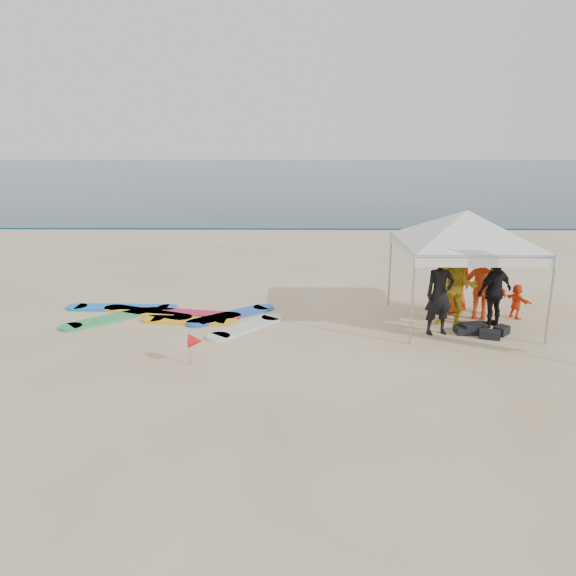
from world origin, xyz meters
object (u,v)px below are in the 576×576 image
Objects in this scene: person_orange_a at (482,283)px; canopy_tent at (468,211)px; person_yellow at (457,287)px; marker_pennant at (196,341)px; person_seated at (517,301)px; person_black_b at (495,291)px; person_black_a at (439,294)px; surfboard_spread at (174,316)px; person_orange_b at (454,277)px.

canopy_tent is at bearing 48.87° from person_orange_a.
person_yellow is 2.99× the size of marker_pennant.
person_seated is (1.70, 0.59, -0.51)m from person_yellow.
person_black_b is at bearing 105.15° from person_seated.
person_black_a is 1.77m from person_orange_a.
person_seated reaches higher than surfboard_spread.
person_orange_a is 7.80m from surfboard_spread.
surfboard_spread is (-8.68, -0.04, -0.41)m from person_seated.
person_orange_a is at bearing 30.56° from canopy_tent.
person_black_a is at bearing 94.37° from person_seated.
canopy_tent is (-1.54, -0.40, 2.33)m from person_seated.
person_yellow is 0.35× the size of surfboard_spread.
marker_pennant is 0.12× the size of surfboard_spread.
canopy_tent is 7.65m from surfboard_spread.
person_seated is (0.82, 0.65, -0.43)m from person_black_b.
person_yellow is 0.89m from person_black_b.
person_yellow reaches higher than marker_pennant.
canopy_tent reaches higher than marker_pennant.
person_orange_a reaches higher than person_black_b.
person_seated reaches higher than marker_pennant.
person_orange_a is at bearing -107.21° from person_black_b.
marker_pennant is at bearing -70.10° from surfboard_spread.
person_black_b is at bearing -4.43° from surfboard_spread.
person_black_a is 0.45× the size of canopy_tent.
person_black_a reaches higher than person_seated.
person_orange_a is 1.06m from person_seated.
canopy_tent reaches higher than surfboard_spread.
person_orange_b reaches higher than marker_pennant.
marker_pennant is at bearing 42.89° from person_orange_a.
person_orange_a is at bearing 43.83° from person_yellow.
person_black_a reaches higher than person_black_b.
person_orange_b is (0.78, 1.63, 0.00)m from person_black_a.
person_yellow is 1.83m from canopy_tent.
person_yellow is at bearing 32.49° from person_black_a.
person_black_b is 2.05m from canopy_tent.
person_black_b is 7.93m from surfboard_spread.
person_yellow is 1.00× the size of person_orange_b.
person_orange_a is 7.32m from marker_pennant.
person_black_b is (0.88, -0.06, -0.08)m from person_yellow.
person_black_a is 6.57m from surfboard_spread.
surfboard_spread is at bearing 155.77° from person_black_a.
marker_pennant is 3.27m from surfboard_spread.
person_yellow is 1.02× the size of person_orange_a.
person_yellow is at bearing 22.96° from marker_pennant.
canopy_tent reaches higher than person_yellow.
person_orange_b is at bearing 86.66° from canopy_tent.
person_orange_b is 2.16× the size of person_seated.
person_orange_a is 2.93× the size of marker_pennant.
person_seated is (2.27, 1.20, -0.51)m from person_black_a.
person_orange_b reaches higher than person_black_a.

